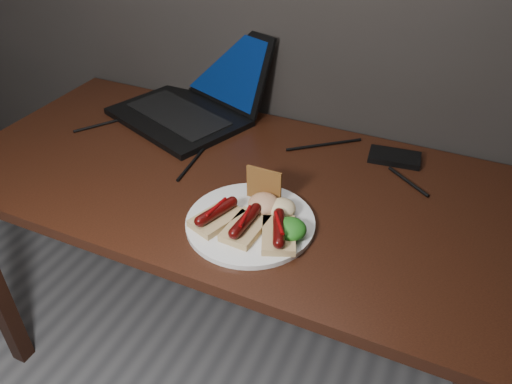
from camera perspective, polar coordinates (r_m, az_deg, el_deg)
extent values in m
cube|color=#36180D|center=(1.29, -3.67, 1.49)|extent=(1.40, 0.70, 0.03)
cube|color=#36180D|center=(2.02, -15.76, 1.47)|extent=(0.05, 0.05, 0.72)
cube|color=#36180D|center=(1.66, 22.80, -9.31)|extent=(0.05, 0.05, 0.72)
cube|color=black|center=(1.54, -8.90, 8.47)|extent=(0.46, 0.39, 0.02)
cube|color=black|center=(1.54, -8.94, 8.82)|extent=(0.36, 0.26, 0.00)
cube|color=black|center=(1.59, -4.07, 14.55)|extent=(0.39, 0.22, 0.23)
cube|color=#072346|center=(1.59, -4.07, 14.55)|extent=(0.35, 0.19, 0.20)
cube|color=black|center=(1.38, 15.55, 3.84)|extent=(0.14, 0.09, 0.02)
cylinder|color=black|center=(1.33, -7.26, 3.42)|extent=(0.03, 0.18, 0.01)
cylinder|color=black|center=(1.41, 7.79, 5.39)|extent=(0.18, 0.15, 0.01)
cylinder|color=black|center=(1.30, 17.00, 1.15)|extent=(0.12, 0.09, 0.01)
cylinder|color=black|center=(1.57, -16.66, 7.57)|extent=(0.12, 0.17, 0.01)
cylinder|color=silver|center=(1.11, -0.64, -3.49)|extent=(0.34, 0.34, 0.01)
cube|color=#DBC181|center=(1.10, -4.50, -3.04)|extent=(0.10, 0.13, 0.02)
cylinder|color=#530507|center=(1.09, -4.55, -2.21)|extent=(0.06, 0.10, 0.02)
sphere|color=#530507|center=(1.07, -6.43, -3.34)|extent=(0.02, 0.02, 0.02)
sphere|color=#530507|center=(1.12, -2.75, -1.12)|extent=(0.02, 0.02, 0.02)
cylinder|color=#700506|center=(1.08, -4.58, -1.69)|extent=(0.02, 0.07, 0.01)
cube|color=#DBC181|center=(1.08, -1.22, -4.13)|extent=(0.08, 0.12, 0.02)
cylinder|color=#530507|center=(1.06, -1.24, -3.28)|extent=(0.03, 0.10, 0.02)
sphere|color=#530507|center=(1.03, -2.53, -4.76)|extent=(0.03, 0.02, 0.02)
sphere|color=#530507|center=(1.10, -0.02, -1.89)|extent=(0.03, 0.02, 0.02)
cylinder|color=#700506|center=(1.06, -1.25, -2.76)|extent=(0.02, 0.07, 0.01)
cube|color=#DBC181|center=(1.06, 2.60, -4.94)|extent=(0.11, 0.13, 0.02)
cylinder|color=#530507|center=(1.05, 2.63, -4.10)|extent=(0.06, 0.10, 0.02)
sphere|color=#530507|center=(1.01, 2.62, -5.84)|extent=(0.02, 0.02, 0.02)
sphere|color=#530507|center=(1.08, 2.64, -2.47)|extent=(0.03, 0.02, 0.02)
cylinder|color=#700506|center=(1.04, 2.65, -3.57)|extent=(0.05, 0.06, 0.01)
cube|color=#9B632A|center=(1.14, 0.91, 0.83)|extent=(0.09, 0.01, 0.08)
ellipsoid|color=#175511|center=(1.06, 3.93, -4.25)|extent=(0.07, 0.07, 0.04)
ellipsoid|color=#A42410|center=(1.12, 0.90, -1.35)|extent=(0.07, 0.07, 0.04)
ellipsoid|color=silver|center=(1.12, 2.95, -1.85)|extent=(0.06, 0.06, 0.04)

